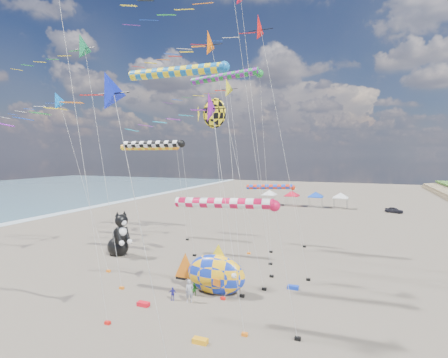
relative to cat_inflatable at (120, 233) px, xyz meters
name	(u,v)px	position (x,y,z in m)	size (l,w,h in m)	color
ground	(115,354)	(11.98, -15.89, -2.51)	(260.00, 260.00, 0.00)	brown
delta_kite_0	(217,90)	(9.25, 5.60, 15.84)	(11.16, 2.33, 19.81)	yellow
delta_kite_1	(200,113)	(15.17, -11.41, 11.16)	(8.11, 2.01, 14.98)	#821696
delta_kite_2	(98,104)	(12.36, -17.26, 11.06)	(10.13, 1.88, 14.89)	#1122B8
delta_kite_3	(256,31)	(15.50, -0.38, 19.64)	(13.52, 2.50, 23.68)	red
delta_kite_5	(66,107)	(-2.18, -4.94, 13.17)	(10.79, 1.76, 16.99)	blue
delta_kite_6	(207,48)	(12.34, -3.93, 17.46)	(11.63, 2.27, 21.40)	#FA6306
delta_kite_8	(74,47)	(1.98, -7.94, 17.58)	(11.63, 2.32, 21.55)	#19834B
windsock_0	(272,187)	(14.47, 10.78, 4.58)	(7.43, 0.62, 7.46)	red
windsock_1	(156,145)	(3.11, 2.70, 9.73)	(8.92, 0.82, 12.71)	black
windsock_2	(181,72)	(10.93, -5.89, 15.20)	(9.98, 0.87, 18.21)	#1264B4
windsock_3	(152,148)	(-1.42, 8.79, 9.53)	(9.95, 0.79, 12.48)	orange
windsock_4	(228,77)	(10.05, 7.09, 17.54)	(10.11, 0.89, 20.57)	#188732
windsock_5	(229,204)	(16.81, -10.73, 5.50)	(8.25, 0.70, 8.40)	#D30E3E
angelfish_kite	(212,115)	(12.19, -2.54, 12.14)	(3.74, 3.02, 16.08)	yellow
cat_inflatable	(120,233)	(0.00, 0.00, 0.00)	(3.72, 1.86, 5.02)	black
fish_inflatable	(215,274)	(13.84, -5.86, -0.99)	(6.56, 2.24, 4.15)	#1230B3
person_adult	(189,291)	(12.71, -8.22, -1.66)	(0.62, 0.41, 1.70)	#9194A0
child_green	(195,289)	(12.55, -7.03, -1.99)	(0.50, 0.39, 1.03)	#288824
child_blue	(173,294)	(11.35, -8.37, -1.99)	(0.61, 0.25, 1.03)	#2A289B
kite_bag_0	(143,304)	(9.86, -10.06, -2.36)	(0.90, 0.44, 0.30)	red
kite_bag_1	(181,277)	(9.79, -4.05, -2.36)	(0.90, 0.44, 0.30)	black
kite_bag_2	(293,287)	(19.54, -2.83, -2.36)	(0.90, 0.44, 0.30)	#1234BB
kite_bag_3	(200,341)	(15.91, -13.16, -2.36)	(0.90, 0.44, 0.30)	orange
tent_row	(304,192)	(13.48, 44.11, 0.64)	(19.20, 4.20, 3.80)	white
parked_car	(394,210)	(30.80, 42.11, -1.96)	(1.29, 3.21, 1.10)	#26262D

